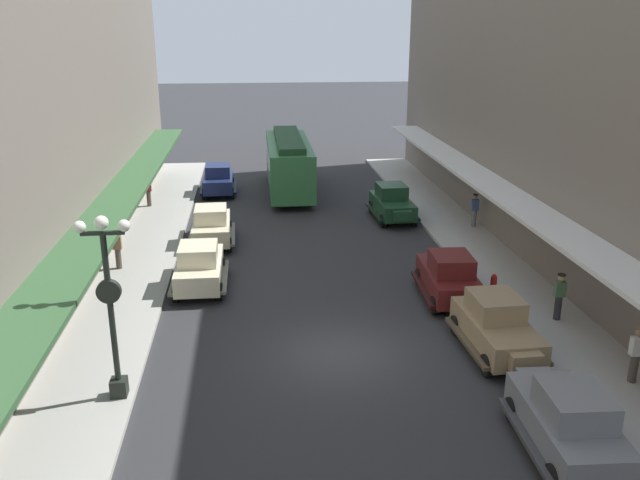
{
  "coord_description": "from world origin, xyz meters",
  "views": [
    {
      "loc": [
        -2.55,
        -18.48,
        9.92
      ],
      "look_at": [
        0.0,
        6.0,
        1.8
      ],
      "focal_mm": 36.99,
      "sensor_mm": 36.0,
      "label": 1
    }
  ],
  "objects_px": {
    "lamp_post_with_clock": "(110,301)",
    "pedestrian_2": "(148,191)",
    "pedestrian_1": "(475,210)",
    "parked_car_6": "(218,179)",
    "pedestrian_0": "(559,296)",
    "parked_car_4": "(199,265)",
    "parked_car_1": "(449,276)",
    "pedestrian_4": "(636,355)",
    "parked_car_0": "(392,202)",
    "fire_hydrant": "(494,284)",
    "parked_car_3": "(212,225)",
    "parked_car_2": "(568,420)",
    "streetcar": "(289,162)",
    "pedestrian_3": "(118,249)",
    "parked_car_5": "(496,325)"
  },
  "relations": [
    {
      "from": "parked_car_0",
      "to": "pedestrian_2",
      "type": "relative_size",
      "value": 2.57
    },
    {
      "from": "streetcar",
      "to": "pedestrian_1",
      "type": "distance_m",
      "value": 12.38
    },
    {
      "from": "parked_car_5",
      "to": "pedestrian_3",
      "type": "xyz_separation_m",
      "value": [
        -13.14,
        8.51,
        0.07
      ]
    },
    {
      "from": "pedestrian_4",
      "to": "pedestrian_1",
      "type": "bearing_deg",
      "value": 88.46
    },
    {
      "from": "parked_car_3",
      "to": "parked_car_6",
      "type": "relative_size",
      "value": 1.0
    },
    {
      "from": "parked_car_3",
      "to": "streetcar",
      "type": "height_order",
      "value": "streetcar"
    },
    {
      "from": "pedestrian_0",
      "to": "pedestrian_2",
      "type": "xyz_separation_m",
      "value": [
        -16.17,
        16.67,
        0.0
      ]
    },
    {
      "from": "parked_car_0",
      "to": "pedestrian_4",
      "type": "distance_m",
      "value": 17.73
    },
    {
      "from": "pedestrian_2",
      "to": "pedestrian_3",
      "type": "relative_size",
      "value": 1.0
    },
    {
      "from": "parked_car_6",
      "to": "pedestrian_1",
      "type": "height_order",
      "value": "parked_car_6"
    },
    {
      "from": "lamp_post_with_clock",
      "to": "pedestrian_3",
      "type": "xyz_separation_m",
      "value": [
        -1.84,
        10.16,
        -1.97
      ]
    },
    {
      "from": "parked_car_1",
      "to": "parked_car_3",
      "type": "relative_size",
      "value": 1.01
    },
    {
      "from": "lamp_post_with_clock",
      "to": "parked_car_1",
      "type": "bearing_deg",
      "value": 28.24
    },
    {
      "from": "parked_car_0",
      "to": "parked_car_6",
      "type": "distance_m",
      "value": 11.39
    },
    {
      "from": "parked_car_2",
      "to": "pedestrian_2",
      "type": "xyz_separation_m",
      "value": [
        -13.12,
        23.7,
        0.07
      ]
    },
    {
      "from": "parked_car_4",
      "to": "parked_car_6",
      "type": "height_order",
      "value": "same"
    },
    {
      "from": "pedestrian_1",
      "to": "pedestrian_2",
      "type": "relative_size",
      "value": 1.0
    },
    {
      "from": "parked_car_0",
      "to": "parked_car_6",
      "type": "height_order",
      "value": "same"
    },
    {
      "from": "parked_car_4",
      "to": "parked_car_1",
      "type": "bearing_deg",
      "value": -12.63
    },
    {
      "from": "fire_hydrant",
      "to": "pedestrian_4",
      "type": "bearing_deg",
      "value": -75.47
    },
    {
      "from": "parked_car_1",
      "to": "pedestrian_3",
      "type": "relative_size",
      "value": 2.59
    },
    {
      "from": "parked_car_0",
      "to": "parked_car_4",
      "type": "height_order",
      "value": "same"
    },
    {
      "from": "parked_car_2",
      "to": "streetcar",
      "type": "relative_size",
      "value": 0.45
    },
    {
      "from": "parked_car_5",
      "to": "pedestrian_0",
      "type": "xyz_separation_m",
      "value": [
        2.89,
        1.81,
        0.07
      ]
    },
    {
      "from": "pedestrian_0",
      "to": "fire_hydrant",
      "type": "bearing_deg",
      "value": 121.21
    },
    {
      "from": "parked_car_1",
      "to": "pedestrian_3",
      "type": "bearing_deg",
      "value": 161.78
    },
    {
      "from": "parked_car_3",
      "to": "lamp_post_with_clock",
      "type": "relative_size",
      "value": 0.83
    },
    {
      "from": "parked_car_1",
      "to": "fire_hydrant",
      "type": "xyz_separation_m",
      "value": [
        1.72,
        -0.1,
        -0.38
      ]
    },
    {
      "from": "lamp_post_with_clock",
      "to": "pedestrian_2",
      "type": "relative_size",
      "value": 3.09
    },
    {
      "from": "parked_car_5",
      "to": "lamp_post_with_clock",
      "type": "xyz_separation_m",
      "value": [
        -11.29,
        -1.66,
        2.04
      ]
    },
    {
      "from": "pedestrian_0",
      "to": "pedestrian_2",
      "type": "distance_m",
      "value": 23.22
    },
    {
      "from": "pedestrian_2",
      "to": "parked_car_2",
      "type": "bearing_deg",
      "value": -61.04
    },
    {
      "from": "lamp_post_with_clock",
      "to": "pedestrian_2",
      "type": "distance_m",
      "value": 20.33
    },
    {
      "from": "parked_car_2",
      "to": "pedestrian_1",
      "type": "xyz_separation_m",
      "value": [
        3.74,
        18.01,
        0.07
      ]
    },
    {
      "from": "parked_car_1",
      "to": "pedestrian_2",
      "type": "xyz_separation_m",
      "value": [
        -13.02,
        14.21,
        0.07
      ]
    },
    {
      "from": "parked_car_1",
      "to": "parked_car_5",
      "type": "height_order",
      "value": "same"
    },
    {
      "from": "lamp_post_with_clock",
      "to": "streetcar",
      "type": "bearing_deg",
      "value": 75.31
    },
    {
      "from": "pedestrian_0",
      "to": "parked_car_1",
      "type": "bearing_deg",
      "value": 142.04
    },
    {
      "from": "parked_car_5",
      "to": "parked_car_1",
      "type": "bearing_deg",
      "value": 93.51
    },
    {
      "from": "parked_car_5",
      "to": "streetcar",
      "type": "relative_size",
      "value": 0.45
    },
    {
      "from": "pedestrian_0",
      "to": "pedestrian_3",
      "type": "height_order",
      "value": "same"
    },
    {
      "from": "pedestrian_2",
      "to": "parked_car_3",
      "type": "bearing_deg",
      "value": -60.04
    },
    {
      "from": "parked_car_0",
      "to": "parked_car_4",
      "type": "bearing_deg",
      "value": -137.69
    },
    {
      "from": "parked_car_0",
      "to": "pedestrian_4",
      "type": "height_order",
      "value": "parked_car_0"
    },
    {
      "from": "lamp_post_with_clock",
      "to": "pedestrian_1",
      "type": "distance_m",
      "value": 20.83
    },
    {
      "from": "parked_car_2",
      "to": "streetcar",
      "type": "height_order",
      "value": "streetcar"
    },
    {
      "from": "parked_car_0",
      "to": "fire_hydrant",
      "type": "distance_m",
      "value": 10.94
    },
    {
      "from": "parked_car_1",
      "to": "pedestrian_0",
      "type": "distance_m",
      "value": 3.99
    },
    {
      "from": "pedestrian_3",
      "to": "streetcar",
      "type": "bearing_deg",
      "value": 58.58
    },
    {
      "from": "lamp_post_with_clock",
      "to": "pedestrian_1",
      "type": "height_order",
      "value": "lamp_post_with_clock"
    }
  ]
}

